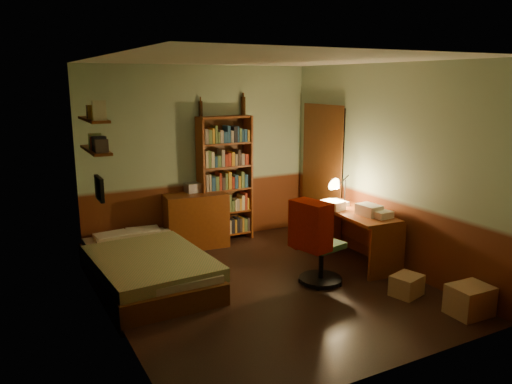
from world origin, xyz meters
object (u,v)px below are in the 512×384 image
bed (145,255)px  cardboard_box_a (470,300)px  desk_lamp (345,183)px  bookshelf (225,180)px  office_chair (322,240)px  mini_stereo (194,187)px  cardboard_box_b (407,285)px  dresser (196,220)px  desk (354,236)px

bed → cardboard_box_a: size_ratio=5.21×
bed → desk_lamp: desk_lamp is taller
bookshelf → office_chair: bearing=-84.6°
bed → bookshelf: 1.92m
mini_stereo → cardboard_box_a: bearing=-67.9°
bookshelf → cardboard_box_a: (1.19, -3.46, -0.78)m
cardboard_box_b → cardboard_box_a: bearing=-70.9°
cardboard_box_b → bed: bearing=144.0°
dresser → cardboard_box_b: bearing=-55.6°
bed → office_chair: 2.13m
desk → office_chair: size_ratio=1.23×
dresser → desk: dresser is taller
office_chair → desk_lamp: bearing=26.5°
bookshelf → desk: 2.09m
dresser → cardboard_box_b: size_ratio=2.68×
office_chair → cardboard_box_a: 1.72m
office_chair → bed: bearing=138.4°
bed → cardboard_box_a: 3.67m
mini_stereo → office_chair: (0.81, -2.07, -0.32)m
bed → desk: 2.71m
bed → cardboard_box_b: bed is taller
desk → desk_lamp: desk_lamp is taller
bookshelf → cardboard_box_b: 3.07m
mini_stereo → bookshelf: bookshelf is taller
bed → cardboard_box_b: 3.08m
desk → office_chair: office_chair is taller
desk_lamp → office_chair: size_ratio=0.56×
bed → mini_stereo: 1.56m
bed → cardboard_box_b: size_ratio=6.55×
bed → bookshelf: bearing=32.5°
mini_stereo → desk_lamp: size_ratio=0.41×
dresser → mini_stereo: 0.48m
desk_lamp → cardboard_box_b: (-0.24, -1.47, -0.89)m
mini_stereo → bookshelf: bearing=-8.2°
desk → desk_lamp: size_ratio=2.18×
desk → cardboard_box_a: size_ratio=3.15×
mini_stereo → desk_lamp: bearing=-42.6°
bookshelf → desk: (1.11, -1.67, -0.59)m
mini_stereo → cardboard_box_b: mini_stereo is taller
mini_stereo → bookshelf: (0.48, -0.04, 0.08)m
desk → cardboard_box_a: (0.08, -1.80, -0.20)m
bed → bookshelf: bookshelf is taller
desk → office_chair: 0.88m
office_chair → cardboard_box_b: office_chair is taller
bed → bookshelf: (1.52, 0.99, 0.62)m
dresser → desk: 2.26m
desk_lamp → cardboard_box_a: bearing=-76.3°
bed → office_chair: size_ratio=2.03×
bed → bookshelf: size_ratio=1.16×
mini_stereo → bookshelf: size_ratio=0.13×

